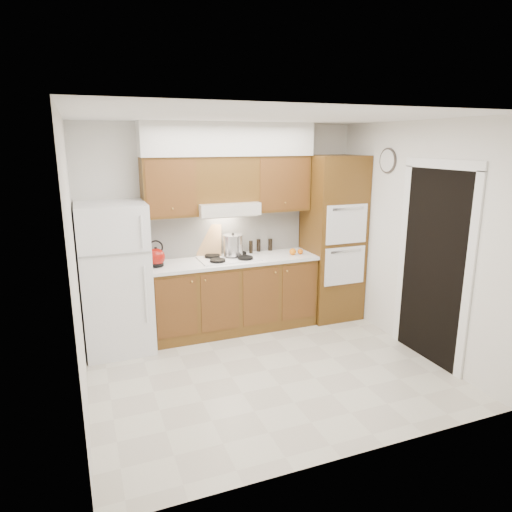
{
  "coord_description": "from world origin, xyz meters",
  "views": [
    {
      "loc": [
        -1.71,
        -4.08,
        2.37
      ],
      "look_at": [
        0.05,
        0.45,
        1.15
      ],
      "focal_mm": 32.0,
      "sensor_mm": 36.0,
      "label": 1
    }
  ],
  "objects_px": {
    "oven_cabinet": "(332,238)",
    "fridge": "(116,278)",
    "kettle": "(156,257)",
    "stock_pot": "(233,245)"
  },
  "relations": [
    {
      "from": "oven_cabinet",
      "to": "fridge",
      "type": "bearing_deg",
      "value": -179.3
    },
    {
      "from": "stock_pot",
      "to": "fridge",
      "type": "bearing_deg",
      "value": -174.85
    },
    {
      "from": "oven_cabinet",
      "to": "stock_pot",
      "type": "height_order",
      "value": "oven_cabinet"
    },
    {
      "from": "fridge",
      "to": "stock_pot",
      "type": "xyz_separation_m",
      "value": [
        1.46,
        0.13,
        0.24
      ]
    },
    {
      "from": "fridge",
      "to": "oven_cabinet",
      "type": "xyz_separation_m",
      "value": [
        2.85,
        0.03,
        0.24
      ]
    },
    {
      "from": "fridge",
      "to": "stock_pot",
      "type": "relative_size",
      "value": 6.82
    },
    {
      "from": "fridge",
      "to": "kettle",
      "type": "bearing_deg",
      "value": 4.31
    },
    {
      "from": "fridge",
      "to": "kettle",
      "type": "relative_size",
      "value": 8.17
    },
    {
      "from": "kettle",
      "to": "stock_pot",
      "type": "relative_size",
      "value": 0.83
    },
    {
      "from": "kettle",
      "to": "oven_cabinet",
      "type": "bearing_deg",
      "value": -20.03
    }
  ]
}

